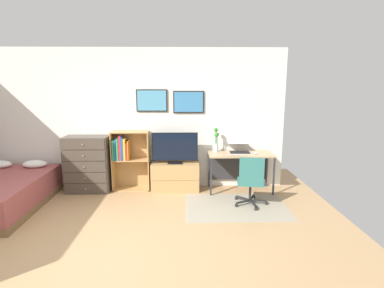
{
  "coord_description": "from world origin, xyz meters",
  "views": [
    {
      "loc": [
        1.14,
        -3.36,
        1.99
      ],
      "look_at": [
        1.24,
        1.5,
        1.04
      ],
      "focal_mm": 27.84,
      "sensor_mm": 36.0,
      "label": 1
    }
  ],
  "objects_px": {
    "bookshelf": "(127,156)",
    "office_chair": "(251,180)",
    "bamboo_vase": "(216,140)",
    "television": "(175,148)",
    "desk": "(240,160)",
    "tv_stand": "(175,177)",
    "dresser": "(88,164)",
    "computer_mouse": "(256,153)",
    "laptop": "(239,149)"
  },
  "relations": [
    {
      "from": "bookshelf",
      "to": "tv_stand",
      "type": "distance_m",
      "value": 1.01
    },
    {
      "from": "television",
      "to": "computer_mouse",
      "type": "height_order",
      "value": "television"
    },
    {
      "from": "dresser",
      "to": "television",
      "type": "bearing_deg",
      "value": -0.25
    },
    {
      "from": "office_chair",
      "to": "laptop",
      "type": "xyz_separation_m",
      "value": [
        -0.05,
        0.86,
        0.35
      ]
    },
    {
      "from": "bamboo_vase",
      "to": "tv_stand",
      "type": "bearing_deg",
      "value": -174.87
    },
    {
      "from": "bookshelf",
      "to": "tv_stand",
      "type": "relative_size",
      "value": 1.26
    },
    {
      "from": "laptop",
      "to": "computer_mouse",
      "type": "relative_size",
      "value": 4.31
    },
    {
      "from": "tv_stand",
      "to": "bookshelf",
      "type": "bearing_deg",
      "value": 176.79
    },
    {
      "from": "desk",
      "to": "laptop",
      "type": "distance_m",
      "value": 0.21
    },
    {
      "from": "tv_stand",
      "to": "office_chair",
      "type": "bearing_deg",
      "value": -32.71
    },
    {
      "from": "desk",
      "to": "office_chair",
      "type": "height_order",
      "value": "office_chair"
    },
    {
      "from": "desk",
      "to": "computer_mouse",
      "type": "relative_size",
      "value": 11.7
    },
    {
      "from": "laptop",
      "to": "television",
      "type": "bearing_deg",
      "value": -174.99
    },
    {
      "from": "tv_stand",
      "to": "dresser",
      "type": "bearing_deg",
      "value": -179.48
    },
    {
      "from": "television",
      "to": "bamboo_vase",
      "type": "distance_m",
      "value": 0.81
    },
    {
      "from": "tv_stand",
      "to": "television",
      "type": "bearing_deg",
      "value": -90.0
    },
    {
      "from": "desk",
      "to": "computer_mouse",
      "type": "distance_m",
      "value": 0.34
    },
    {
      "from": "laptop",
      "to": "desk",
      "type": "bearing_deg",
      "value": -67.9
    },
    {
      "from": "television",
      "to": "office_chair",
      "type": "relative_size",
      "value": 1.0
    },
    {
      "from": "bookshelf",
      "to": "dresser",
      "type": "bearing_deg",
      "value": -174.8
    },
    {
      "from": "dresser",
      "to": "office_chair",
      "type": "distance_m",
      "value": 3.05
    },
    {
      "from": "tv_stand",
      "to": "office_chair",
      "type": "distance_m",
      "value": 1.54
    },
    {
      "from": "television",
      "to": "computer_mouse",
      "type": "relative_size",
      "value": 8.29
    },
    {
      "from": "dresser",
      "to": "computer_mouse",
      "type": "height_order",
      "value": "dresser"
    },
    {
      "from": "dresser",
      "to": "television",
      "type": "xyz_separation_m",
      "value": [
        1.66,
        -0.01,
        0.3
      ]
    },
    {
      "from": "desk",
      "to": "laptop",
      "type": "xyz_separation_m",
      "value": [
        -0.01,
        0.03,
        0.21
      ]
    },
    {
      "from": "bamboo_vase",
      "to": "television",
      "type": "bearing_deg",
      "value": -173.26
    },
    {
      "from": "computer_mouse",
      "to": "bookshelf",
      "type": "bearing_deg",
      "value": 175.86
    },
    {
      "from": "dresser",
      "to": "tv_stand",
      "type": "height_order",
      "value": "dresser"
    },
    {
      "from": "tv_stand",
      "to": "television",
      "type": "xyz_separation_m",
      "value": [
        -0.0,
        -0.02,
        0.57
      ]
    },
    {
      "from": "television",
      "to": "bookshelf",
      "type": "bearing_deg",
      "value": 175.41
    },
    {
      "from": "bookshelf",
      "to": "desk",
      "type": "relative_size",
      "value": 0.94
    },
    {
      "from": "bookshelf",
      "to": "office_chair",
      "type": "height_order",
      "value": "bookshelf"
    },
    {
      "from": "tv_stand",
      "to": "office_chair",
      "type": "relative_size",
      "value": 1.06
    },
    {
      "from": "dresser",
      "to": "tv_stand",
      "type": "xyz_separation_m",
      "value": [
        1.66,
        0.02,
        -0.26
      ]
    },
    {
      "from": "computer_mouse",
      "to": "dresser",
      "type": "bearing_deg",
      "value": 178.02
    },
    {
      "from": "bookshelf",
      "to": "office_chair",
      "type": "bearing_deg",
      "value": -21.66
    },
    {
      "from": "bookshelf",
      "to": "tv_stand",
      "type": "xyz_separation_m",
      "value": [
        0.92,
        -0.05,
        -0.4
      ]
    },
    {
      "from": "desk",
      "to": "bamboo_vase",
      "type": "bearing_deg",
      "value": 171.32
    },
    {
      "from": "office_chair",
      "to": "computer_mouse",
      "type": "bearing_deg",
      "value": 80.83
    },
    {
      "from": "office_chair",
      "to": "computer_mouse",
      "type": "height_order",
      "value": "office_chair"
    },
    {
      "from": "dresser",
      "to": "office_chair",
      "type": "height_order",
      "value": "dresser"
    },
    {
      "from": "bookshelf",
      "to": "television",
      "type": "height_order",
      "value": "bookshelf"
    },
    {
      "from": "office_chair",
      "to": "computer_mouse",
      "type": "xyz_separation_m",
      "value": [
        0.23,
        0.7,
        0.3
      ]
    },
    {
      "from": "television",
      "to": "office_chair",
      "type": "xyz_separation_m",
      "value": [
        1.29,
        -0.8,
        -0.38
      ]
    },
    {
      "from": "dresser",
      "to": "tv_stand",
      "type": "bearing_deg",
      "value": 0.52
    },
    {
      "from": "bookshelf",
      "to": "laptop",
      "type": "distance_m",
      "value": 2.16
    },
    {
      "from": "computer_mouse",
      "to": "television",
      "type": "bearing_deg",
      "value": 176.14
    },
    {
      "from": "tv_stand",
      "to": "office_chair",
      "type": "height_order",
      "value": "office_chair"
    },
    {
      "from": "dresser",
      "to": "office_chair",
      "type": "relative_size",
      "value": 1.24
    }
  ]
}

